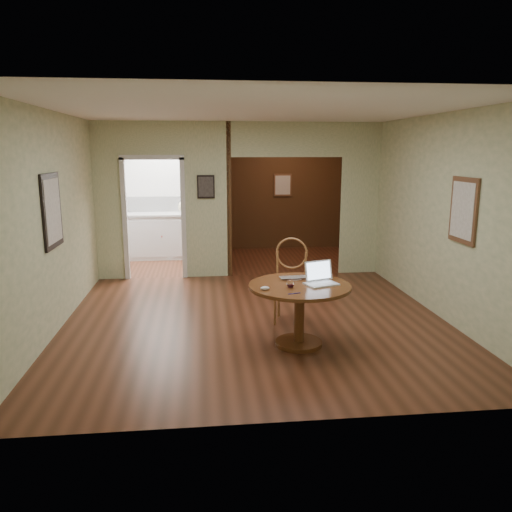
{
  "coord_description": "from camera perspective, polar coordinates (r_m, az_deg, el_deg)",
  "views": [
    {
      "loc": [
        -0.68,
        -6.22,
        2.21
      ],
      "look_at": [
        -0.02,
        -0.2,
        0.93
      ],
      "focal_mm": 35.0,
      "sensor_mm": 36.0,
      "label": 1
    }
  ],
  "objects": [
    {
      "name": "kitchen_cabinet",
      "position": [
        10.58,
        -9.79,
        2.33
      ],
      "size": [
        2.06,
        0.6,
        0.94
      ],
      "color": "silver",
      "rests_on": "ground"
    },
    {
      "name": "floor",
      "position": [
        6.64,
        0.02,
        -7.5
      ],
      "size": [
        5.0,
        5.0,
        0.0
      ],
      "primitive_type": "plane",
      "color": "#412112",
      "rests_on": "ground"
    },
    {
      "name": "closed_laptop",
      "position": [
        5.87,
        4.47,
        -2.62
      ],
      "size": [
        0.35,
        0.24,
        0.03
      ],
      "primitive_type": "imported",
      "rotation": [
        0.0,
        0.0,
        0.1
      ],
      "color": "#BBBBC0",
      "rests_on": "dining_table"
    },
    {
      "name": "mouse",
      "position": [
        5.43,
        1.03,
        -3.7
      ],
      "size": [
        0.1,
        0.06,
        0.04
      ],
      "primitive_type": "ellipsoid",
      "rotation": [
        0.0,
        0.0,
        0.0
      ],
      "color": "silver",
      "rests_on": "dining_table"
    },
    {
      "name": "open_laptop",
      "position": [
        5.74,
        7.34,
        -2.47
      ],
      "size": [
        0.41,
        0.41,
        0.25
      ],
      "rotation": [
        0.0,
        0.0,
        0.34
      ],
      "color": "silver",
      "rests_on": "dining_table"
    },
    {
      "name": "grocery_bag",
      "position": [
        10.49,
        -8.16,
        5.61
      ],
      "size": [
        0.28,
        0.24,
        0.27
      ],
      "primitive_type": "ellipsoid",
      "rotation": [
        0.0,
        0.0,
        -0.04
      ],
      "color": "beige",
      "rests_on": "kitchen_cabinet"
    },
    {
      "name": "wine_glass",
      "position": [
        5.53,
        3.95,
        -3.13
      ],
      "size": [
        0.09,
        0.09,
        0.1
      ],
      "primitive_type": null,
      "color": "white",
      "rests_on": "dining_table"
    },
    {
      "name": "pen",
      "position": [
        5.31,
        4.4,
        -4.29
      ],
      "size": [
        0.14,
        0.04,
        0.01
      ],
      "primitive_type": "cylinder",
      "rotation": [
        0.0,
        1.57,
        0.24
      ],
      "color": "#0D0F5D",
      "rests_on": "dining_table"
    },
    {
      "name": "chair",
      "position": [
        6.55,
        3.95,
        -2.22
      ],
      "size": [
        0.58,
        0.58,
        1.1
      ],
      "rotation": [
        0.0,
        0.0,
        -0.31
      ],
      "color": "olive",
      "rests_on": "ground"
    },
    {
      "name": "room_shell",
      "position": [
        9.37,
        -4.94,
        6.25
      ],
      "size": [
        5.2,
        7.5,
        5.0
      ],
      "color": "white",
      "rests_on": "ground"
    },
    {
      "name": "dining_table",
      "position": [
        5.73,
        4.99,
        -5.09
      ],
      "size": [
        1.16,
        1.16,
        0.72
      ],
      "rotation": [
        0.0,
        0.0,
        0.15
      ],
      "color": "#5C2C17",
      "rests_on": "ground"
    }
  ]
}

